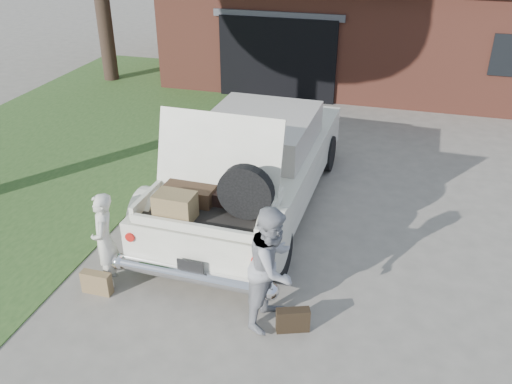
# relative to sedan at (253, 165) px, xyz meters

# --- Properties ---
(ground) EXTENTS (90.00, 90.00, 0.00)m
(ground) POSITION_rel_sedan_xyz_m (0.45, -2.01, -0.83)
(ground) COLOR gray
(ground) RESTS_ON ground
(grass_strip) EXTENTS (6.00, 16.00, 0.02)m
(grass_strip) POSITION_rel_sedan_xyz_m (-5.05, 0.99, -0.82)
(grass_strip) COLOR #2D4C1E
(grass_strip) RESTS_ON ground
(house) EXTENTS (12.80, 7.80, 3.30)m
(house) POSITION_rel_sedan_xyz_m (1.43, 9.46, 0.84)
(house) COLOR brown
(house) RESTS_ON ground
(sedan) EXTENTS (2.34, 5.68, 2.29)m
(sedan) POSITION_rel_sedan_xyz_m (0.00, 0.00, 0.00)
(sedan) COLOR white
(sedan) RESTS_ON ground
(woman_left) EXTENTS (0.53, 0.62, 1.44)m
(woman_left) POSITION_rel_sedan_xyz_m (-1.38, -2.67, -0.11)
(woman_left) COLOR beige
(woman_left) RESTS_ON ground
(woman_right) EXTENTS (0.78, 0.92, 1.67)m
(woman_right) POSITION_rel_sedan_xyz_m (1.06, -2.77, 0.01)
(woman_right) COLOR #929397
(woman_right) RESTS_ON ground
(suitcase_left) EXTENTS (0.43, 0.14, 0.33)m
(suitcase_left) POSITION_rel_sedan_xyz_m (-1.44, -2.93, -0.66)
(suitcase_left) COLOR olive
(suitcase_left) RESTS_ON ground
(suitcase_right) EXTENTS (0.45, 0.28, 0.33)m
(suitcase_right) POSITION_rel_sedan_xyz_m (1.37, -2.92, -0.66)
(suitcase_right) COLOR black
(suitcase_right) RESTS_ON ground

